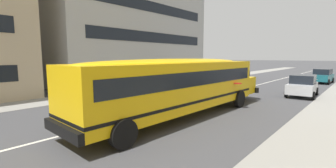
{
  "coord_description": "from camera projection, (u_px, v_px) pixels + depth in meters",
  "views": [
    {
      "loc": [
        -11.92,
        -8.59,
        3.01
      ],
      "look_at": [
        -3.04,
        -0.83,
        1.59
      ],
      "focal_mm": 24.12,
      "sensor_mm": 36.0,
      "label": 1
    }
  ],
  "objects": [
    {
      "name": "parked_car_dark_blue_past_driveway",
      "position": [
        239.0,
        72.0,
        31.79
      ],
      "size": [
        3.9,
        1.89,
        1.64
      ],
      "rotation": [
        0.0,
        0.0,
        -0.0
      ],
      "color": "navy",
      "rests_on": "ground_plane"
    },
    {
      "name": "ground_plane",
      "position": [
        189.0,
        103.0,
        14.89
      ],
      "size": [
        400.0,
        400.0,
        0.0
      ],
      "primitive_type": "plane",
      "color": "#424244"
    },
    {
      "name": "parked_car_black_by_lamppost",
      "position": [
        181.0,
        79.0,
        22.42
      ],
      "size": [
        3.95,
        1.98,
        1.64
      ],
      "rotation": [
        0.0,
        0.0,
        0.03
      ],
      "color": "black",
      "rests_on": "ground_plane"
    },
    {
      "name": "motorcycle_near_kerb",
      "position": [
        315.0,
        84.0,
        21.55
      ],
      "size": [
        2.0,
        0.56,
        0.94
      ],
      "rotation": [
        0.0,
        0.0,
        3.17
      ],
      "color": "black",
      "rests_on": "ground_plane"
    },
    {
      "name": "parked_car_teal_near_corner",
      "position": [
        322.0,
        76.0,
        25.97
      ],
      "size": [
        3.99,
        2.05,
        1.64
      ],
      "rotation": [
        0.0,
        0.0,
        3.09
      ],
      "color": "#195B66",
      "rests_on": "ground_plane"
    },
    {
      "name": "sidewalk_near",
      "position": [
        329.0,
        126.0,
        9.92
      ],
      "size": [
        120.0,
        3.0,
        0.01
      ],
      "primitive_type": "cube",
      "color": "gray",
      "rests_on": "ground_plane"
    },
    {
      "name": "parked_car_silver_mid_block",
      "position": [
        302.0,
        85.0,
        17.3
      ],
      "size": [
        3.99,
        2.06,
        1.64
      ],
      "rotation": [
        0.0,
        0.0,
        3.2
      ],
      "color": "#B7BABF",
      "rests_on": "ground_plane"
    },
    {
      "name": "lane_centreline",
      "position": [
        189.0,
        103.0,
        14.88
      ],
      "size": [
        110.0,
        0.16,
        0.01
      ],
      "primitive_type": "cube",
      "color": "silver",
      "rests_on": "ground_plane"
    },
    {
      "name": "apartment_block_far_centre",
      "position": [
        123.0,
        28.0,
        28.4
      ],
      "size": [
        19.66,
        11.55,
        13.3
      ],
      "color": "#B7B7B2",
      "rests_on": "ground_plane"
    },
    {
      "name": "school_bus",
      "position": [
        181.0,
        82.0,
        11.35
      ],
      "size": [
        13.13,
        3.3,
        2.92
      ],
      "rotation": [
        0.0,
        0.0,
        -0.03
      ],
      "color": "yellow",
      "rests_on": "ground_plane"
    },
    {
      "name": "sidewalk_far",
      "position": [
        119.0,
        91.0,
        19.85
      ],
      "size": [
        120.0,
        3.0,
        0.01
      ],
      "primitive_type": "cube",
      "color": "gray",
      "rests_on": "ground_plane"
    }
  ]
}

